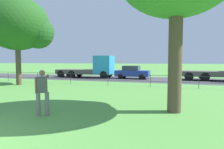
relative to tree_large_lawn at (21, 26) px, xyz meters
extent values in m
cube|color=#424247|center=(7.32, 8.30, -5.16)|extent=(80.00, 7.30, 0.01)
cylinder|color=#232328|center=(-3.67, 1.97, -4.66)|extent=(0.04, 0.04, 1.00)
cylinder|color=#232328|center=(-0.01, 1.97, -4.66)|extent=(0.04, 0.04, 1.00)
cylinder|color=#232328|center=(3.65, 1.97, -4.66)|extent=(0.04, 0.04, 1.00)
cylinder|color=#232328|center=(7.32, 1.97, -4.66)|extent=(0.04, 0.04, 1.00)
cylinder|color=#232328|center=(10.98, 1.97, -4.66)|extent=(0.04, 0.04, 1.00)
cylinder|color=#232328|center=(14.64, 1.97, -4.66)|extent=(0.04, 0.04, 1.00)
cylinder|color=#232328|center=(7.32, 1.97, -4.71)|extent=(36.62, 0.03, 0.03)
cylinder|color=#232328|center=(7.32, 1.97, -4.21)|extent=(36.62, 0.03, 0.03)
cylinder|color=brown|center=(-0.29, -0.19, -3.23)|extent=(0.45, 0.45, 3.85)
ellipsoid|color=#23561E|center=(-0.29, -0.19, 0.18)|extent=(5.42, 5.42, 4.60)
sphere|color=#22541D|center=(1.13, 1.25, -0.34)|extent=(2.22, 2.22, 2.22)
sphere|color=#20501E|center=(1.29, 0.50, -0.57)|extent=(2.79, 2.79, 2.79)
sphere|color=#22571E|center=(-0.54, -1.49, -0.36)|extent=(2.27, 2.27, 2.27)
sphere|color=#234E1F|center=(0.29, 1.10, -0.12)|extent=(2.56, 2.56, 2.56)
cylinder|color=brown|center=(12.84, -5.80, -2.83)|extent=(0.55, 0.55, 4.65)
cylinder|color=slate|center=(7.89, -8.03, -4.70)|extent=(0.16, 0.16, 0.91)
cylinder|color=slate|center=(8.16, -7.85, -4.70)|extent=(0.16, 0.16, 0.91)
cube|color=#4C4C51|center=(8.03, -7.94, -3.95)|extent=(0.46, 0.43, 0.62)
sphere|color=brown|center=(8.03, -7.94, -3.50)|extent=(0.22, 0.22, 0.22)
cylinder|color=brown|center=(8.03, -7.58, -3.66)|extent=(0.42, 0.57, 0.21)
cylinder|color=brown|center=(7.84, -8.07, -3.96)|extent=(0.09, 0.09, 0.62)
cylinder|color=yellow|center=(10.65, -6.31, -3.06)|extent=(0.32, 0.32, 0.03)
cube|color=#2D99D1|center=(4.49, 8.80, -3.56)|extent=(2.14, 2.33, 2.30)
cube|color=#283342|center=(5.38, 8.82, -3.21)|extent=(0.15, 1.84, 0.87)
cube|color=#56514C|center=(0.84, 8.74, -4.43)|extent=(5.24, 2.39, 0.56)
cylinder|color=black|center=(4.79, 9.87, -4.71)|extent=(0.90, 0.31, 0.90)
cylinder|color=black|center=(4.82, 7.75, -4.71)|extent=(0.90, 0.31, 0.90)
cylinder|color=black|center=(0.56, 9.80, -4.71)|extent=(0.90, 0.31, 0.90)
cylinder|color=black|center=(0.60, 7.68, -4.71)|extent=(0.90, 0.31, 0.90)
cylinder|color=black|center=(-1.00, 9.77, -4.71)|extent=(0.90, 0.31, 0.90)
cylinder|color=black|center=(-0.96, 7.66, -4.71)|extent=(0.90, 0.31, 0.90)
cube|color=#233899|center=(8.09, 8.80, -4.52)|extent=(4.06, 1.85, 0.68)
cube|color=#2D3847|center=(7.94, 8.81, -3.90)|extent=(1.96, 1.59, 0.56)
cylinder|color=black|center=(9.36, 9.56, -4.86)|extent=(0.61, 0.22, 0.60)
cylinder|color=black|center=(9.30, 7.95, -4.86)|extent=(0.61, 0.22, 0.60)
cylinder|color=black|center=(6.88, 9.65, -4.86)|extent=(0.61, 0.22, 0.60)
cylinder|color=black|center=(6.82, 8.04, -4.86)|extent=(0.61, 0.22, 0.60)
cube|color=#56514C|center=(16.18, 9.17, -4.43)|extent=(5.24, 2.40, 0.56)
cylinder|color=black|center=(15.95, 10.23, -4.71)|extent=(0.91, 0.32, 0.90)
cylinder|color=black|center=(15.90, 8.11, -4.71)|extent=(0.91, 0.32, 0.90)
cylinder|color=black|center=(14.39, 10.26, -4.71)|extent=(0.91, 0.32, 0.90)
cylinder|color=black|center=(14.34, 8.14, -4.71)|extent=(0.91, 0.32, 0.90)
camera|label=1|loc=(12.81, -14.24, -3.04)|focal=31.55mm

